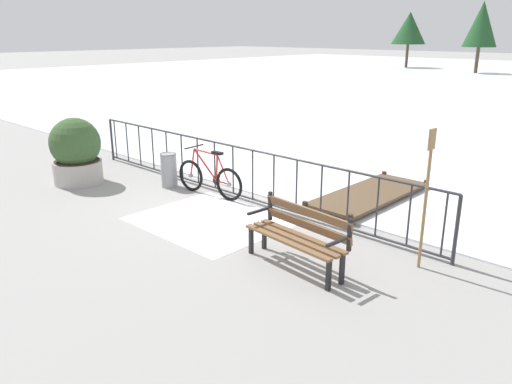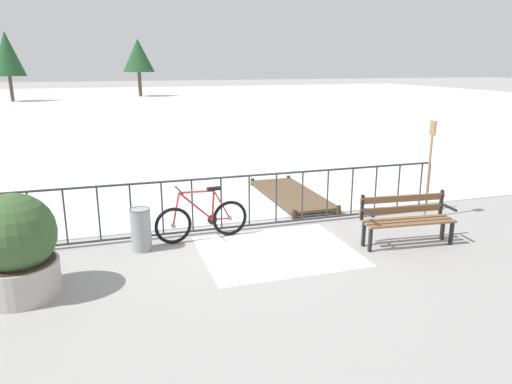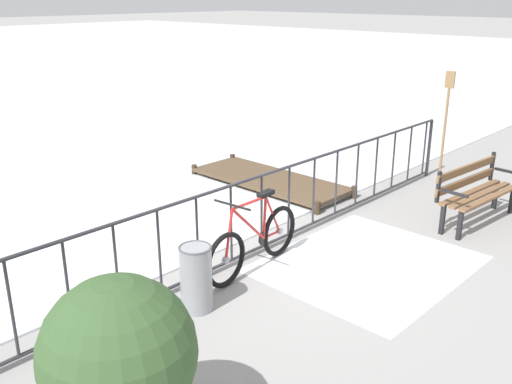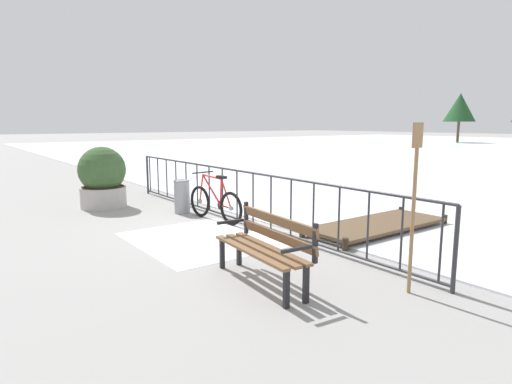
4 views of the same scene
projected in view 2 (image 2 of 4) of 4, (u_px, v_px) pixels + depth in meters
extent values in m
plane|color=gray|center=(222.00, 232.00, 9.04)|extent=(160.00, 160.00, 0.00)
cube|color=silver|center=(129.00, 106.00, 35.16)|extent=(80.00, 56.00, 0.03)
cube|color=white|center=(277.00, 251.00, 8.13)|extent=(2.52, 2.14, 0.01)
cylinder|color=#2D2D33|center=(221.00, 178.00, 8.76)|extent=(9.00, 0.04, 0.04)
cylinder|color=#2D2D33|center=(222.00, 228.00, 9.02)|extent=(9.00, 0.04, 0.04)
cylinder|color=#2D2D33|center=(428.00, 187.00, 10.22)|extent=(0.06, 0.06, 1.05)
cylinder|color=#2D2D33|center=(30.00, 220.00, 7.94)|extent=(0.03, 0.03, 0.97)
cylinder|color=#2D2D33|center=(65.00, 217.00, 8.10)|extent=(0.03, 0.03, 0.97)
cylinder|color=#2D2D33|center=(99.00, 214.00, 8.26)|extent=(0.03, 0.03, 0.97)
cylinder|color=#2D2D33|center=(131.00, 211.00, 8.42)|extent=(0.03, 0.03, 0.97)
cylinder|color=#2D2D33|center=(162.00, 208.00, 8.57)|extent=(0.03, 0.03, 0.97)
cylinder|color=#2D2D33|center=(192.00, 206.00, 8.73)|extent=(0.03, 0.03, 0.97)
cylinder|color=#2D2D33|center=(221.00, 203.00, 8.89)|extent=(0.03, 0.03, 0.97)
cylinder|color=#2D2D33|center=(249.00, 201.00, 9.05)|extent=(0.03, 0.03, 0.97)
cylinder|color=#2D2D33|center=(276.00, 198.00, 9.21)|extent=(0.03, 0.03, 0.97)
cylinder|color=#2D2D33|center=(302.00, 196.00, 9.36)|extent=(0.03, 0.03, 0.97)
cylinder|color=#2D2D33|center=(328.00, 194.00, 9.52)|extent=(0.03, 0.03, 0.97)
cylinder|color=#2D2D33|center=(352.00, 192.00, 9.68)|extent=(0.03, 0.03, 0.97)
cylinder|color=#2D2D33|center=(376.00, 190.00, 9.84)|extent=(0.03, 0.03, 0.97)
cylinder|color=#2D2D33|center=(398.00, 188.00, 10.00)|extent=(0.03, 0.03, 0.97)
cylinder|color=#2D2D33|center=(421.00, 186.00, 10.16)|extent=(0.03, 0.03, 0.97)
torus|color=black|center=(230.00, 218.00, 8.79)|extent=(0.66, 0.12, 0.66)
cylinder|color=gray|center=(230.00, 218.00, 8.79)|extent=(0.08, 0.07, 0.08)
torus|color=black|center=(173.00, 226.00, 8.38)|extent=(0.66, 0.12, 0.66)
cylinder|color=gray|center=(173.00, 226.00, 8.38)|extent=(0.08, 0.07, 0.08)
cylinder|color=red|center=(213.00, 205.00, 8.59)|extent=(0.08, 0.04, 0.53)
cylinder|color=red|center=(196.00, 206.00, 8.47)|extent=(0.61, 0.10, 0.59)
cylinder|color=red|center=(197.00, 192.00, 8.41)|extent=(0.63, 0.10, 0.07)
cylinder|color=red|center=(221.00, 219.00, 8.72)|extent=(0.34, 0.06, 0.05)
cylinder|color=red|center=(222.00, 205.00, 8.66)|extent=(0.32, 0.06, 0.56)
cylinder|color=red|center=(176.00, 209.00, 8.33)|extent=(0.16, 0.05, 0.59)
cube|color=black|center=(214.00, 189.00, 8.52)|extent=(0.25, 0.12, 0.05)
cylinder|color=black|center=(179.00, 190.00, 8.27)|extent=(0.08, 0.52, 0.03)
cylinder|color=black|center=(212.00, 219.00, 8.65)|extent=(0.18, 0.04, 0.18)
cube|color=brown|center=(404.00, 219.00, 8.42)|extent=(1.60, 0.25, 0.04)
cube|color=brown|center=(409.00, 221.00, 8.27)|extent=(1.60, 0.25, 0.04)
cube|color=brown|center=(413.00, 224.00, 8.13)|extent=(1.60, 0.25, 0.04)
cube|color=brown|center=(402.00, 209.00, 8.47)|extent=(1.60, 0.20, 0.12)
cube|color=brown|center=(403.00, 198.00, 8.42)|extent=(1.60, 0.20, 0.12)
cube|color=black|center=(451.00, 233.00, 8.36)|extent=(0.06, 0.06, 0.44)
cube|color=black|center=(443.00, 228.00, 8.61)|extent=(0.06, 0.06, 0.44)
cube|color=black|center=(441.00, 202.00, 8.61)|extent=(0.05, 0.05, 0.45)
cube|color=black|center=(449.00, 207.00, 8.38)|extent=(0.08, 0.40, 0.04)
cube|color=black|center=(370.00, 239.00, 8.05)|extent=(0.06, 0.06, 0.44)
cube|color=black|center=(364.00, 234.00, 8.30)|extent=(0.06, 0.06, 0.44)
cube|color=black|center=(362.00, 207.00, 8.29)|extent=(0.05, 0.05, 0.45)
cube|color=black|center=(368.00, 213.00, 8.06)|extent=(0.08, 0.40, 0.04)
cylinder|color=#ADA8A0|center=(20.00, 279.00, 6.52)|extent=(1.04, 1.04, 0.49)
cylinder|color=#38281E|center=(18.00, 262.00, 6.46)|extent=(0.96, 0.96, 0.02)
sphere|color=#38562D|center=(14.00, 234.00, 6.36)|extent=(1.08, 1.08, 1.08)
cylinder|color=gray|center=(141.00, 230.00, 8.09)|extent=(0.34, 0.34, 0.72)
torus|color=#545558|center=(140.00, 209.00, 7.99)|extent=(0.35, 0.35, 0.02)
cylinder|color=#937047|center=(428.00, 177.00, 9.68)|extent=(0.04, 0.04, 1.70)
cube|color=#937047|center=(433.00, 128.00, 9.42)|extent=(0.03, 0.16, 0.28)
cube|color=brown|center=(291.00, 194.00, 11.21)|extent=(1.10, 2.86, 0.06)
cylinder|color=#3C2E20|center=(294.00, 215.00, 9.75)|extent=(0.10, 0.10, 0.20)
cylinder|color=#3C2E20|center=(338.00, 210.00, 10.04)|extent=(0.10, 0.10, 0.20)
cylinder|color=#3C2E20|center=(253.00, 182.00, 12.38)|extent=(0.10, 0.10, 0.20)
cylinder|color=#3C2E20|center=(288.00, 180.00, 12.67)|extent=(0.10, 0.10, 0.20)
cylinder|color=brown|center=(139.00, 76.00, 44.65)|extent=(0.32, 0.32, 3.75)
cone|color=#1E4723|center=(138.00, 55.00, 44.17)|extent=(2.87, 2.87, 2.95)
cylinder|color=brown|center=(10.00, 80.00, 38.69)|extent=(0.27, 0.27, 3.40)
cone|color=#1E4723|center=(7.00, 54.00, 38.16)|extent=(2.59, 2.59, 3.44)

